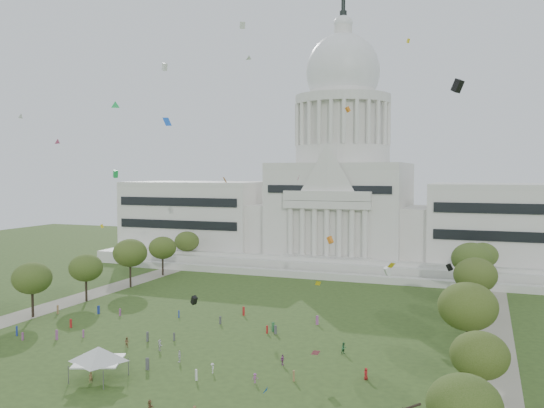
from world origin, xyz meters
TOP-DOWN VIEW (x-y plane):
  - ground at (0.00, 0.00)m, footprint 400.00×400.00m
  - capitol at (0.00, 113.59)m, footprint 160.00×64.50m
  - path_left at (-48.00, 30.00)m, footprint 8.00×160.00m
  - path_right at (48.00, 30.00)m, footprint 8.00×160.00m
  - row_tree_r_0 at (44.94, -19.59)m, footprint 7.67×7.67m
  - row_tree_r_1 at (46.22, -1.75)m, footprint 7.58×7.58m
  - row_tree_l_2 at (-45.04, 17.30)m, footprint 8.42×8.42m
  - row_tree_r_2 at (44.17, 17.44)m, footprint 9.55×9.55m
  - row_tree_l_3 at (-44.09, 33.92)m, footprint 8.12×8.12m
  - row_tree_r_3 at (44.40, 34.48)m, footprint 7.01×7.01m
  - row_tree_l_4 at (-44.08, 52.42)m, footprint 9.29×9.29m
  - row_tree_r_4 at (44.76, 50.04)m, footprint 9.19×9.19m
  - row_tree_l_5 at (-45.22, 71.01)m, footprint 8.33×8.33m
  - row_tree_r_5 at (43.49, 70.19)m, footprint 9.82×9.82m
  - row_tree_l_6 at (-46.87, 89.14)m, footprint 8.19×8.19m
  - row_tree_r_6 at (45.96, 88.13)m, footprint 8.42×8.42m
  - event_tent at (-7.78, -9.00)m, footprint 12.10×12.10m
  - person_0 at (30.07, 5.21)m, footprint 0.86×1.03m
  - person_2 at (24.06, 16.11)m, footprint 1.09×1.14m
  - person_3 at (7.03, -0.43)m, footprint 0.97×1.16m
  - person_4 at (-0.43, 2.40)m, footprint 0.92×1.28m
  - person_5 at (-6.82, 6.67)m, footprint 1.74×1.77m
  - person_7 at (-8.22, -10.40)m, footprint 0.69×0.73m
  - person_8 at (-13.36, 6.27)m, footprint 0.96×0.68m
  - person_9 at (14.85, -2.00)m, footprint 1.03×1.04m
  - person_10 at (16.05, 6.91)m, footprint 0.82×1.15m
  - person_11 at (5.89, -16.47)m, footprint 1.63×1.34m
  - distant_crowd at (-13.14, 14.78)m, footprint 62.50×39.26m
  - kite_swarm at (3.97, 14.66)m, footprint 83.51×106.76m

SIDE VIEW (x-z plane):
  - ground at x=0.00m, z-range 0.00..0.00m
  - path_left at x=-48.00m, z-range 0.00..0.04m
  - path_right at x=48.00m, z-range 0.00..0.04m
  - person_9 at x=14.85m, z-range 0.00..1.50m
  - person_3 at x=7.03m, z-range 0.00..1.60m
  - person_7 at x=-8.22m, z-range 0.00..1.62m
  - person_11 at x=5.89m, z-range 0.00..1.67m
  - distant_crowd at x=-13.14m, z-range -0.09..1.84m
  - person_10 at x=16.05m, z-range 0.00..1.76m
  - person_0 at x=30.07m, z-range 0.00..1.80m
  - person_8 at x=-13.36m, z-range 0.00..1.81m
  - person_5 at x=-6.82m, z-range 0.00..1.92m
  - person_4 at x=-0.43m, z-range 0.00..1.96m
  - person_2 at x=24.06m, z-range 0.00..2.01m
  - event_tent at x=-7.78m, z-range 1.44..6.65m
  - row_tree_r_3 at x=44.40m, z-range 2.09..12.07m
  - row_tree_r_1 at x=46.22m, z-range 2.27..13.04m
  - row_tree_r_0 at x=44.94m, z-range 2.29..13.20m
  - row_tree_l_3 at x=-44.09m, z-range 2.43..13.98m
  - row_tree_l_6 at x=-46.87m, z-range 2.45..14.09m
  - row_tree_l_5 at x=-45.22m, z-range 2.49..14.34m
  - row_tree_r_6 at x=45.96m, z-range 2.52..14.49m
  - row_tree_l_2 at x=-45.04m, z-range 2.52..14.49m
  - row_tree_r_4 at x=44.76m, z-range 2.76..15.82m
  - row_tree_l_4 at x=-44.08m, z-range 2.79..16.00m
  - row_tree_r_2 at x=44.17m, z-range 2.87..16.45m
  - row_tree_r_5 at x=43.49m, z-range 2.95..16.91m
  - capitol at x=0.00m, z-range -23.35..67.95m
  - kite_swarm at x=3.97m, z-range -4.62..60.79m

